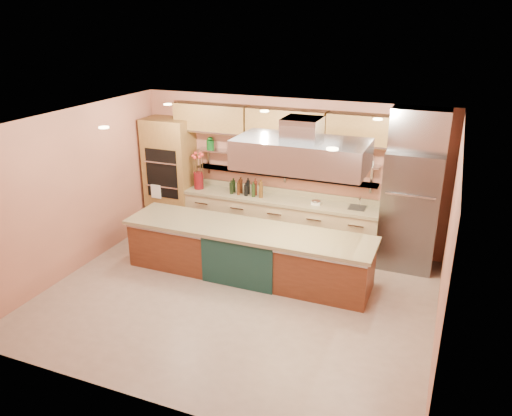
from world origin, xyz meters
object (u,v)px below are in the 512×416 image
at_px(kitchen_scale, 316,202).
at_px(green_canister, 267,151).
at_px(refrigerator, 410,211).
at_px(island, 247,252).
at_px(flower_vase, 199,180).
at_px(copper_kettle, 247,149).

relative_size(kitchen_scale, green_canister, 1.06).
relative_size(refrigerator, kitchen_scale, 12.44).
height_order(island, flower_vase, flower_vase).
bearing_deg(copper_kettle, kitchen_scale, -8.49).
xyz_separation_m(flower_vase, copper_kettle, (0.98, 0.22, 0.68)).
xyz_separation_m(flower_vase, kitchen_scale, (2.45, 0.00, -0.12)).
height_order(flower_vase, green_canister, green_canister).
height_order(flower_vase, copper_kettle, copper_kettle).
bearing_deg(copper_kettle, flower_vase, -167.35).
bearing_deg(flower_vase, kitchen_scale, 0.00).
xyz_separation_m(refrigerator, copper_kettle, (-3.15, 0.23, 0.73)).
height_order(copper_kettle, green_canister, green_canister).
bearing_deg(kitchen_scale, green_canister, 158.09).
distance_m(refrigerator, kitchen_scale, 1.68).
height_order(island, green_canister, green_canister).
bearing_deg(flower_vase, green_canister, 9.07).
bearing_deg(copper_kettle, refrigerator, -4.18).
xyz_separation_m(refrigerator, kitchen_scale, (-1.67, 0.01, -0.07)).
bearing_deg(island, green_canister, 99.61).
relative_size(island, kitchen_scale, 24.84).
xyz_separation_m(island, copper_kettle, (-0.67, 1.63, 1.35)).
bearing_deg(refrigerator, flower_vase, 179.86).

